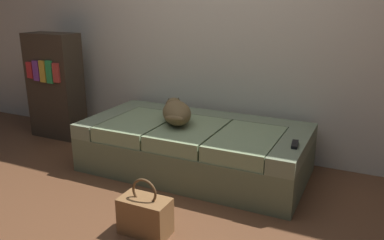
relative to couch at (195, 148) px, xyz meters
name	(u,v)px	position (x,y,z in m)	size (l,w,h in m)	color
ground_plane	(133,224)	(0.00, -0.96, -0.21)	(10.00, 10.00, 0.00)	brown
back_wall	(223,2)	(0.00, 0.60, 1.19)	(6.40, 0.10, 2.80)	beige
couch	(195,148)	(0.00, 0.00, 0.00)	(1.87, 0.94, 0.42)	#697454
dog_tan	(176,112)	(-0.16, -0.03, 0.31)	(0.43, 0.51, 0.19)	brown
tv_remote	(295,144)	(0.87, -0.15, 0.22)	(0.04, 0.15, 0.02)	black
handbag	(145,215)	(0.13, -1.00, -0.08)	(0.32, 0.18, 0.38)	olive
bookshelf	(55,86)	(-1.72, 0.19, 0.34)	(0.56, 0.30, 1.10)	#3D3124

